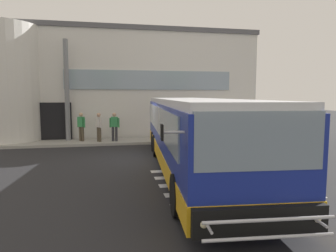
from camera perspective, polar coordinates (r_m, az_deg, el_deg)
ground_plane at (r=13.59m, az=-3.87°, el=-6.21°), size 80.00×90.00×0.02m
bay_paint_stripes at (r=10.12m, az=10.87°, el=-10.43°), size 4.40×3.96×0.01m
terminal_building at (r=24.74m, az=-8.99°, el=7.55°), size 18.43×13.80×7.22m
boarding_curb at (r=18.27m, az=-5.84°, el=-2.85°), size 20.63×2.00×0.15m
entry_support_column at (r=18.73m, az=-18.69°, el=6.43°), size 0.28×0.28×5.94m
bus_main_foreground at (r=11.21m, az=4.81°, el=-1.80°), size 4.02×12.64×2.70m
passenger_near_column at (r=18.26m, az=-16.18°, el=0.12°), size 0.47×0.41×1.68m
passenger_by_doorway at (r=17.75m, az=-13.02°, el=0.04°), size 0.39×0.51×1.68m
passenger_at_curb_edge at (r=17.79m, az=-10.13°, el=0.23°), size 0.58×0.44×1.68m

